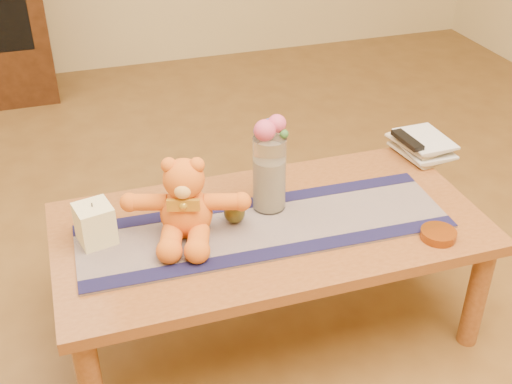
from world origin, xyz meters
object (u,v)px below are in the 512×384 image
object	(u,v)px
glass_vase	(269,173)
tv_remote	(407,140)
bronze_ball	(234,213)
amber_dish	(438,234)
teddy_bear	(185,198)
book_bottom	(403,156)
pillar_candle	(95,224)

from	to	relation	value
glass_vase	tv_remote	distance (m)	0.63
bronze_ball	amber_dish	bearing A→B (deg)	-24.98
teddy_bear	tv_remote	world-z (taller)	teddy_bear
book_bottom	pillar_candle	bearing A→B (deg)	-178.58
bronze_ball	teddy_bear	bearing A→B (deg)	-177.73
teddy_bear	pillar_candle	world-z (taller)	teddy_bear
pillar_candle	bronze_ball	xyz separation A→B (m)	(0.44, -0.03, -0.03)
tv_remote	amber_dish	bearing A→B (deg)	-111.81
glass_vase	amber_dish	bearing A→B (deg)	-35.60
glass_vase	bronze_ball	xyz separation A→B (m)	(-0.14, -0.05, -0.10)
teddy_bear	pillar_candle	xyz separation A→B (m)	(-0.28, 0.04, -0.06)
glass_vase	amber_dish	xyz separation A→B (m)	(0.45, -0.33, -0.12)
glass_vase	book_bottom	distance (m)	0.64
book_bottom	teddy_bear	bearing A→B (deg)	-173.48
bronze_ball	tv_remote	size ratio (longest dim) A/B	0.43
teddy_bear	tv_remote	size ratio (longest dim) A/B	2.35
book_bottom	amber_dish	distance (m)	0.52
pillar_candle	glass_vase	bearing A→B (deg)	1.80
teddy_bear	book_bottom	bearing A→B (deg)	31.34
bronze_ball	book_bottom	distance (m)	0.77
glass_vase	book_bottom	world-z (taller)	glass_vase
teddy_bear	amber_dish	size ratio (longest dim) A/B	3.32
pillar_candle	book_bottom	world-z (taller)	pillar_candle
amber_dish	book_bottom	bearing A→B (deg)	73.23
amber_dish	bronze_ball	bearing A→B (deg)	155.02
glass_vase	tv_remote	size ratio (longest dim) A/B	1.62
pillar_candle	bronze_ball	distance (m)	0.44
book_bottom	amber_dish	xyz separation A→B (m)	(-0.15, -0.50, 0.00)
tv_remote	glass_vase	bearing A→B (deg)	-169.85
book_bottom	tv_remote	bearing A→B (deg)	-93.00
glass_vase	bronze_ball	bearing A→B (deg)	-159.55
pillar_candle	glass_vase	distance (m)	0.58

